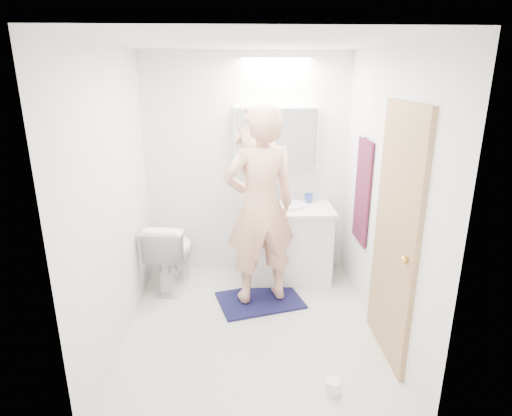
{
  "coord_description": "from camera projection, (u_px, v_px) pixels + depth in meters",
  "views": [
    {
      "loc": [
        -0.12,
        -3.31,
        2.21
      ],
      "look_at": [
        0.05,
        0.25,
        1.05
      ],
      "focal_mm": 30.0,
      "sensor_mm": 36.0,
      "label": 1
    }
  ],
  "objects": [
    {
      "name": "floor",
      "position": [
        252.0,
        328.0,
        3.83
      ],
      "size": [
        2.5,
        2.5,
        0.0
      ],
      "primitive_type": "plane",
      "color": "silver",
      "rests_on": "ground"
    },
    {
      "name": "ceiling",
      "position": [
        251.0,
        41.0,
        3.09
      ],
      "size": [
        2.5,
        2.5,
        0.0
      ],
      "primitive_type": "plane",
      "rotation": [
        3.14,
        0.0,
        0.0
      ],
      "color": "white",
      "rests_on": "floor"
    },
    {
      "name": "wall_back",
      "position": [
        247.0,
        167.0,
        4.65
      ],
      "size": [
        2.5,
        0.0,
        2.5
      ],
      "primitive_type": "plane",
      "rotation": [
        1.57,
        0.0,
        0.0
      ],
      "color": "white",
      "rests_on": "floor"
    },
    {
      "name": "wall_front",
      "position": [
        260.0,
        268.0,
        2.27
      ],
      "size": [
        2.5,
        0.0,
        2.5
      ],
      "primitive_type": "plane",
      "rotation": [
        -1.57,
        0.0,
        0.0
      ],
      "color": "white",
      "rests_on": "floor"
    },
    {
      "name": "wall_left",
      "position": [
        114.0,
        202.0,
        3.41
      ],
      "size": [
        0.0,
        2.5,
        2.5
      ],
      "primitive_type": "plane",
      "rotation": [
        1.57,
        0.0,
        1.57
      ],
      "color": "white",
      "rests_on": "floor"
    },
    {
      "name": "wall_right",
      "position": [
        385.0,
        198.0,
        3.51
      ],
      "size": [
        0.0,
        2.5,
        2.5
      ],
      "primitive_type": "plane",
      "rotation": [
        1.57,
        0.0,
        -1.57
      ],
      "color": "white",
      "rests_on": "floor"
    },
    {
      "name": "vanity_cabinet",
      "position": [
        287.0,
        245.0,
        4.65
      ],
      "size": [
        0.9,
        0.55,
        0.78
      ],
      "primitive_type": "cube",
      "color": "white",
      "rests_on": "floor"
    },
    {
      "name": "countertop",
      "position": [
        288.0,
        209.0,
        4.52
      ],
      "size": [
        0.95,
        0.58,
        0.04
      ],
      "primitive_type": "cube",
      "color": "white",
      "rests_on": "vanity_cabinet"
    },
    {
      "name": "sink_basin",
      "position": [
        288.0,
        205.0,
        4.54
      ],
      "size": [
        0.36,
        0.36,
        0.03
      ],
      "primitive_type": "cylinder",
      "color": "white",
      "rests_on": "countertop"
    },
    {
      "name": "faucet",
      "position": [
        286.0,
        194.0,
        4.7
      ],
      "size": [
        0.02,
        0.02,
        0.16
      ],
      "primitive_type": "cylinder",
      "color": "#B6B6BB",
      "rests_on": "countertop"
    },
    {
      "name": "medicine_cabinet",
      "position": [
        276.0,
        140.0,
        4.5
      ],
      "size": [
        0.88,
        0.14,
        0.7
      ],
      "primitive_type": "cube",
      "color": "white",
      "rests_on": "wall_back"
    },
    {
      "name": "mirror_panel",
      "position": [
        276.0,
        141.0,
        4.42
      ],
      "size": [
        0.84,
        0.01,
        0.66
      ],
      "primitive_type": "cube",
      "color": "silver",
      "rests_on": "medicine_cabinet"
    },
    {
      "name": "toilet",
      "position": [
        171.0,
        253.0,
        4.49
      ],
      "size": [
        0.51,
        0.78,
        0.74
      ],
      "primitive_type": "imported",
      "rotation": [
        0.0,
        0.0,
        3.0
      ],
      "color": "white",
      "rests_on": "floor"
    },
    {
      "name": "bath_rug",
      "position": [
        260.0,
        300.0,
        4.27
      ],
      "size": [
        0.91,
        0.74,
        0.02
      ],
      "primitive_type": "cube",
      "rotation": [
        0.0,
        0.0,
        0.26
      ],
      "color": "#13153C",
      "rests_on": "floor"
    },
    {
      "name": "person",
      "position": [
        260.0,
        207.0,
        3.96
      ],
      "size": [
        0.78,
        0.61,
        1.89
      ],
      "primitive_type": "imported",
      "rotation": [
        0.0,
        0.0,
        3.4
      ],
      "color": "#E1A587",
      "rests_on": "bath_rug"
    },
    {
      "name": "door",
      "position": [
        395.0,
        237.0,
        3.24
      ],
      "size": [
        0.04,
        0.8,
        2.0
      ],
      "primitive_type": "cube",
      "color": "tan",
      "rests_on": "wall_right"
    },
    {
      "name": "door_knob",
      "position": [
        404.0,
        260.0,
        2.97
      ],
      "size": [
        0.06,
        0.06,
        0.06
      ],
      "primitive_type": "sphere",
      "color": "gold",
      "rests_on": "door"
    },
    {
      "name": "towel",
      "position": [
        362.0,
        192.0,
        4.06
      ],
      "size": [
        0.02,
        0.42,
        1.0
      ],
      "primitive_type": "cube",
      "color": "#14143F",
      "rests_on": "wall_right"
    },
    {
      "name": "towel_hook",
      "position": [
        365.0,
        137.0,
        3.9
      ],
      "size": [
        0.07,
        0.02,
        0.02
      ],
      "primitive_type": "cylinder",
      "rotation": [
        0.0,
        1.57,
        0.0
      ],
      "color": "silver",
      "rests_on": "wall_right"
    },
    {
      "name": "soap_bottle_a",
      "position": [
        254.0,
        193.0,
        4.6
      ],
      "size": [
        0.1,
        0.1,
        0.23
      ],
      "primitive_type": "imported",
      "rotation": [
        0.0,
        0.0,
        0.16
      ],
      "color": "tan",
      "rests_on": "countertop"
    },
    {
      "name": "soap_bottle_b",
      "position": [
        275.0,
        194.0,
        4.65
      ],
      "size": [
        0.1,
        0.1,
        0.19
      ],
      "primitive_type": "imported",
      "rotation": [
        0.0,
        0.0,
        -0.12
      ],
      "color": "#517EAE",
      "rests_on": "countertop"
    },
    {
      "name": "toothbrush_cup",
      "position": [
        309.0,
        198.0,
        4.66
      ],
      "size": [
        0.1,
        0.1,
        0.1
      ],
      "primitive_type": "imported",
      "rotation": [
        0.0,
        0.0,
        0.02
      ],
      "color": "#394DAC",
      "rests_on": "countertop"
    },
    {
      "name": "toilet_paper_roll",
      "position": [
        333.0,
        387.0,
        3.05
      ],
      "size": [
        0.11,
        0.11,
        0.1
      ],
      "primitive_type": "cylinder",
      "color": "white",
      "rests_on": "floor"
    }
  ]
}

